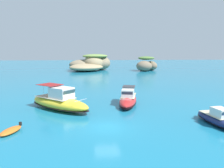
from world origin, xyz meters
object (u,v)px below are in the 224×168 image
Objects in this scene: islet_small at (147,65)px; motorboat_navy at (218,119)px; motorboat_yellow at (59,102)px; motorboat_red at (128,99)px; channel_buoy at (53,97)px; islet_large at (91,64)px; dinghy_tender at (11,131)px.

motorboat_navy is (-10.37, -65.61, -1.84)m from islet_small.
motorboat_navy is (16.87, -7.77, -0.38)m from motorboat_yellow.
motorboat_red is 5.49× the size of channel_buoy.
motorboat_red is (9.27, 1.55, -0.22)m from motorboat_yellow.
motorboat_yellow is at bearing 155.26° from motorboat_navy.
channel_buoy is at bearing 155.54° from motorboat_red.
motorboat_yellow is at bearing -170.53° from motorboat_red.
motorboat_yellow is 9.40m from motorboat_red.
islet_small is at bearing 64.78° from motorboat_yellow.
motorboat_navy reaches higher than channel_buoy.
channel_buoy is at bearing -96.56° from islet_large.
islet_large is 13.73× the size of channel_buoy.
motorboat_yellow is 1.17× the size of motorboat_red.
motorboat_navy reaches higher than dinghy_tender.
islet_large reaches higher than motorboat_red.
channel_buoy is at bearing -119.75° from islet_small.
islet_large is 56.03m from channel_buoy.
motorboat_red is (-7.60, 9.32, 0.16)m from motorboat_navy.
islet_small is 1.26× the size of motorboat_yellow.
motorboat_red is 2.84× the size of dinghy_tender.
motorboat_yellow is (-27.24, -57.84, -1.46)m from islet_small.
islet_small reaches higher than dinghy_tender.
islet_large is 60.97m from motorboat_red.
dinghy_tender is (-12.57, -9.37, -0.55)m from motorboat_red.
channel_buoy is at bearing 142.56° from motorboat_navy.
islet_small is 59.11m from motorboat_red.
motorboat_navy is at bearing -79.90° from islet_large.
motorboat_red is at bearing 9.47° from motorboat_yellow.
dinghy_tender is at bearing -112.86° from motorboat_yellow.
channel_buoy is (-18.87, 14.45, -0.28)m from motorboat_navy.
motorboat_navy is at bearing 0.15° from dinghy_tender.
channel_buoy is (-11.27, 5.13, -0.44)m from motorboat_red.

